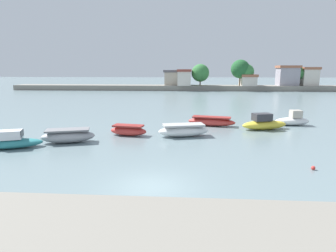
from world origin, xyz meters
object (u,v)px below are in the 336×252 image
Objects in this scene: moored_boat_4 at (211,121)px; moored_boat_6 at (293,120)px; moored_boat_0 at (10,142)px; moored_boat_2 at (128,130)px; mooring_buoy_0 at (313,168)px; mooring_buoy_1 at (14,131)px; moored_boat_1 at (68,136)px; moored_boat_5 at (264,123)px; moored_boat_3 at (183,130)px.

moored_boat_4 is 1.37× the size of moored_boat_6.
moored_boat_0 is 0.94× the size of moored_boat_4.
moored_boat_0 is 1.29× the size of moored_boat_6.
moored_boat_6 reaches higher than moored_boat_2.
mooring_buoy_1 is (-25.52, 8.85, 0.05)m from mooring_buoy_0.
mooring_buoy_0 is at bearing -27.51° from moored_boat_0.
moored_boat_1 is at bearing 9.22° from moored_boat_0.
moored_boat_4 is 5.64m from moored_boat_5.
mooring_buoy_0 is at bearing -105.79° from moored_boat_5.
moored_boat_3 reaches higher than moored_boat_4.
moored_boat_2 is 10.45× the size of mooring_buoy_1.
moored_boat_4 is 21.12× the size of mooring_buoy_0.
moored_boat_5 is 20.18× the size of mooring_buoy_0.
moored_boat_3 is 0.98× the size of moored_boat_5.
moored_boat_4 is at bearing -179.19° from moored_boat_6.
moored_boat_3 is at bearing -158.59° from moored_boat_6.
moored_boat_2 is 9.96m from moored_boat_4.
moored_boat_3 is at bearing 0.70° from moored_boat_1.
moored_boat_4 is 9.37m from moored_boat_6.
moored_boat_0 is at bearing -140.35° from moored_boat_2.
moored_boat_1 is at bearing -24.71° from mooring_buoy_1.
mooring_buoy_0 is (5.31, -13.86, -0.37)m from moored_boat_4.
mooring_buoy_0 is (-4.00, -14.84, -0.45)m from moored_boat_6.
moored_boat_4 reaches higher than moored_boat_2.
moored_boat_6 is at bearing 28.90° from moored_boat_2.
moored_boat_5 is (8.54, 3.69, 0.07)m from moored_boat_3.
moored_boat_4 is at bearing 45.76° from moored_boat_3.
moored_boat_5 is (5.42, -1.56, 0.14)m from moored_boat_4.
moored_boat_0 is at bearing -174.08° from moored_boat_5.
moored_boat_1 is at bearing -175.55° from moored_boat_5.
moored_boat_0 is 0.99× the size of moored_boat_5.
moored_boat_1 is 13.26× the size of mooring_buoy_1.
moored_boat_4 is at bearing 12.51° from moored_boat_0.
moored_boat_0 reaches higher than moored_boat_4.
moored_boat_2 is 11.76m from mooring_buoy_1.
moored_boat_5 reaches higher than moored_boat_1.
moored_boat_0 is 1.37× the size of moored_boat_2.
moored_boat_6 is 30.13m from mooring_buoy_1.
moored_boat_5 is at bearing -152.11° from moored_boat_6.
moored_boat_6 reaches higher than mooring_buoy_1.
mooring_buoy_0 is at bearing -110.29° from moored_boat_6.
moored_boat_0 is 19.91× the size of mooring_buoy_0.
moored_boat_6 is at bearing 13.05° from moored_boat_3.
moored_boat_2 is 5.34m from moored_boat_3.
moored_boat_2 is 0.74× the size of moored_boat_3.
mooring_buoy_1 is (-25.63, -3.45, -0.46)m from moored_boat_5.
moored_boat_0 is at bearing -168.06° from moored_boat_1.
moored_boat_3 is at bearing -0.79° from mooring_buoy_1.
moored_boat_6 is 15.38m from mooring_buoy_0.
moored_boat_5 is 4.65m from moored_boat_6.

